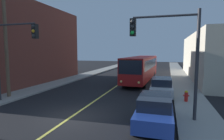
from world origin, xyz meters
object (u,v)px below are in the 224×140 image
Objects in this scene: parked_car_silver at (162,87)px; utility_pole_near at (5,28)px; fire_hydrant at (186,96)px; traffic_signal_left_corner at (13,46)px; city_bus at (141,68)px; parked_car_blue at (155,110)px; traffic_signal_right_corner at (168,44)px.

utility_pole_near is (-12.23, -4.33, 4.98)m from parked_car_silver.
traffic_signal_left_corner is at bearing -162.98° from fire_hydrant.
parked_car_blue is at bearing -79.19° from city_bus.
parked_car_blue is 10.91m from traffic_signal_left_corner.
utility_pole_near reaches higher than traffic_signal_right_corner.
traffic_signal_right_corner is at bearing -76.02° from city_bus.
city_bus is 2.77× the size of parked_car_blue.
traffic_signal_left_corner is 7.14× the size of fire_hydrant.
traffic_signal_right_corner is (3.21, -12.90, 2.49)m from city_bus.
fire_hydrant is (12.26, 3.75, -3.72)m from traffic_signal_left_corner.
traffic_signal_right_corner reaches higher than parked_car_silver.
parked_car_silver is 12.25m from traffic_signal_left_corner.
utility_pole_near is at bearing 169.08° from parked_car_blue.
parked_car_silver is 0.74× the size of traffic_signal_left_corner.
traffic_signal_left_corner is 10.82m from traffic_signal_right_corner.
traffic_signal_left_corner is (-10.40, -5.47, 3.46)m from parked_car_silver.
city_bus is at bearing 50.94° from utility_pole_near.
parked_car_silver is at bearing 27.74° from traffic_signal_left_corner.
traffic_signal_left_corner reaches higher than parked_car_silver.
city_bus reaches higher than fire_hydrant.
fire_hydrant is (1.44, 3.89, -3.72)m from traffic_signal_right_corner.
parked_car_blue reaches higher than fire_hydrant.
city_bus is 7.87m from parked_car_silver.
traffic_signal_right_corner is 7.14× the size of fire_hydrant.
traffic_signal_right_corner is at bearing -0.74° from traffic_signal_left_corner.
traffic_signal_right_corner is (0.42, -5.61, 3.46)m from parked_car_silver.
parked_car_silver is 6.60m from traffic_signal_right_corner.
city_bus is 14.25m from parked_car_blue.
utility_pole_near is 12.80m from traffic_signal_right_corner.
traffic_signal_left_corner is (1.83, -1.13, -1.52)m from utility_pole_near.
city_bus is 14.57× the size of fire_hydrant.
traffic_signal_right_corner is at bearing 62.86° from parked_car_blue.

